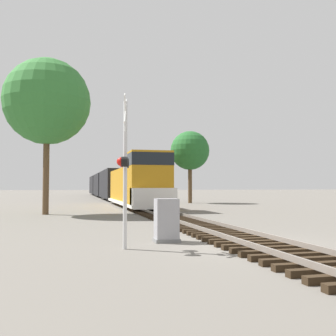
{
  "coord_description": "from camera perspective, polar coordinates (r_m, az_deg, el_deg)",
  "views": [
    {
      "loc": [
        -5.63,
        -11.81,
        1.88
      ],
      "look_at": [
        -1.21,
        6.13,
        2.74
      ],
      "focal_mm": 42.0,
      "sensor_mm": 36.0,
      "label": 1
    }
  ],
  "objects": [
    {
      "name": "crossing_signal_near",
      "position": [
        11.93,
        -6.35,
        0.5
      ],
      "size": [
        0.48,
        1.01,
        4.62
      ],
      "rotation": [
        0.0,
        0.0,
        -1.76
      ],
      "color": "silver",
      "rests_on": "ground"
    },
    {
      "name": "relay_cabinet",
      "position": [
        13.41,
        -0.22,
        -7.64
      ],
      "size": [
        0.84,
        0.66,
        1.46
      ],
      "color": "slate",
      "rests_on": "ground"
    },
    {
      "name": "rail_track_bed",
      "position": [
        13.2,
        11.74,
        -10.21
      ],
      "size": [
        2.6,
        160.0,
        0.31
      ],
      "color": "black",
      "rests_on": "ground"
    },
    {
      "name": "tree_far_right",
      "position": [
        28.1,
        -17.15,
        9.16
      ],
      "size": [
        5.81,
        5.81,
        10.51
      ],
      "color": "brown",
      "rests_on": "ground"
    },
    {
      "name": "ground_plane",
      "position": [
        13.22,
        11.74,
        -10.79
      ],
      "size": [
        400.0,
        400.0,
        0.0
      ],
      "primitive_type": "plane",
      "color": "#666059"
    },
    {
      "name": "freight_train",
      "position": [
        60.86,
        -8.54,
        -2.46
      ],
      "size": [
        3.12,
        68.78,
        4.47
      ],
      "color": "#B77A14",
      "rests_on": "ground"
    },
    {
      "name": "tree_mid_background",
      "position": [
        44.64,
        3.21,
        2.5
      ],
      "size": [
        4.41,
        4.41,
        8.15
      ],
      "color": "brown",
      "rests_on": "ground"
    }
  ]
}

